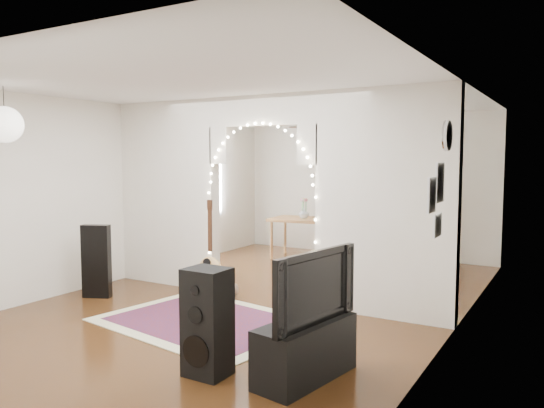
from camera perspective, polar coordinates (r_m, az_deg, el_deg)
The scene contains 24 objects.
floor at distance 7.27m, azimuth -0.85°, elevation -10.03°, with size 7.50×7.50×0.00m, color black.
ceiling at distance 7.07m, azimuth -0.88°, elevation 11.63°, with size 5.00×7.50×0.02m, color white.
wall_back at distance 10.43m, azimuth 9.85°, elevation 1.98°, with size 5.00×0.02×2.70m, color silver.
wall_left at distance 8.60m, azimuth -15.28°, elevation 1.26°, with size 0.02×7.50×2.70m, color silver.
wall_right at distance 6.14m, azimuth 19.55°, elevation -0.28°, with size 0.02×7.50×2.70m, color silver.
divider_wall at distance 7.03m, azimuth -0.86°, elevation 1.25°, with size 5.00×0.20×2.70m.
fairy_lights at distance 6.92m, azimuth -1.42°, elevation 2.23°, with size 1.64×0.04×1.60m, color #FFEABF, non-canonical shape.
window at distance 9.92m, azimuth -7.73°, elevation 2.72°, with size 0.04×1.20×1.40m, color white.
wall_clock at distance 5.53m, azimuth 18.40°, elevation 6.99°, with size 0.31×0.31×0.03m, color white.
picture_frames at distance 5.15m, azimuth 17.30°, elevation 0.51°, with size 0.02×0.50×0.70m, color white, non-canonical shape.
paper_lantern at distance 6.61m, azimuth -26.82°, elevation 7.64°, with size 0.40×0.40×0.40m, color white.
ceiling_fan at distance 8.81m, azimuth 5.94°, elevation 8.32°, with size 1.10×1.10×0.30m, color #B8833D, non-canonical shape.
area_rug at distance 6.29m, azimuth -7.11°, elevation -12.39°, with size 2.33×1.75×0.02m, color maroon.
guitar_case at distance 7.55m, azimuth -18.37°, elevation -5.86°, with size 0.38×0.13×0.99m, color black.
acoustic_guitar at distance 7.35m, azimuth -6.66°, elevation -6.01°, with size 0.46×0.21×1.11m.
tabby_cat at distance 7.22m, azimuth -4.55°, elevation -9.15°, with size 0.28×0.45×0.30m.
floor_speaker at distance 4.71m, azimuth -6.98°, elevation -12.52°, with size 0.37×0.33×0.94m.
media_console at distance 4.68m, azimuth 3.61°, elevation -15.42°, with size 0.40×1.00×0.50m, color black.
tv at distance 4.52m, azimuth 3.65°, elevation -8.76°, with size 1.07×0.14×0.62m, color black.
bookcase at distance 10.09m, azimuth 11.68°, elevation -1.45°, with size 1.50×0.38×1.54m, color #C2B18C.
dining_table at distance 9.95m, azimuth 3.45°, elevation -1.96°, with size 1.27×0.91×0.76m.
flower_vase at distance 9.94m, azimuth 3.45°, elevation -0.99°, with size 0.18×0.18×0.19m, color silver.
dining_chair_left at distance 7.80m, azimuth 5.26°, elevation -7.13°, with size 0.53×0.54×0.50m, color brown.
dining_chair_right at distance 8.88m, azimuth 9.51°, elevation -5.84°, with size 0.48×0.50×0.45m, color brown.
Camera 1 is at (3.63, -6.01, 1.88)m, focal length 35.00 mm.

